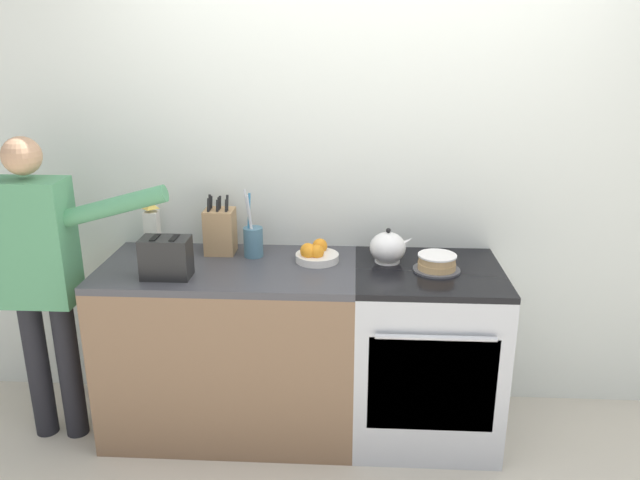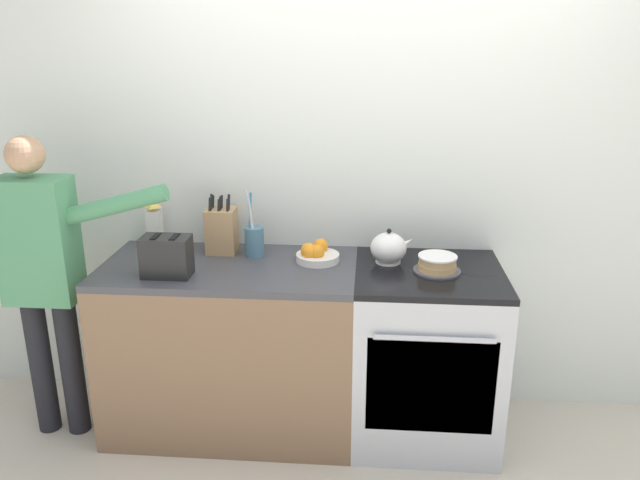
# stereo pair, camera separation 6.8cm
# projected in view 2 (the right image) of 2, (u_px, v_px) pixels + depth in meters

# --- Properties ---
(ground_plane) EXTENTS (16.00, 16.00, 0.00)m
(ground_plane) POSITION_uv_depth(u_px,v_px,m) (359.00, 467.00, 2.96)
(ground_plane) COLOR beige
(wall_back) EXTENTS (8.00, 0.04, 2.60)m
(wall_back) POSITION_uv_depth(u_px,v_px,m) (367.00, 169.00, 3.19)
(wall_back) COLOR silver
(wall_back) RESTS_ON ground_plane
(counter_cabinet) EXTENTS (1.24, 0.65, 0.89)m
(counter_cabinet) POSITION_uv_depth(u_px,v_px,m) (232.00, 346.00, 3.18)
(counter_cabinet) COLOR brown
(counter_cabinet) RESTS_ON ground_plane
(stove_range) EXTENTS (0.71, 0.68, 0.89)m
(stove_range) POSITION_uv_depth(u_px,v_px,m) (425.00, 354.00, 3.11)
(stove_range) COLOR #B7BABF
(stove_range) RESTS_ON ground_plane
(layer_cake) EXTENTS (0.22, 0.22, 0.08)m
(layer_cake) POSITION_uv_depth(u_px,v_px,m) (437.00, 264.00, 2.94)
(layer_cake) COLOR #4C4C51
(layer_cake) RESTS_ON stove_range
(tea_kettle) EXTENTS (0.22, 0.18, 0.17)m
(tea_kettle) POSITION_uv_depth(u_px,v_px,m) (389.00, 248.00, 3.05)
(tea_kettle) COLOR white
(tea_kettle) RESTS_ON stove_range
(knife_block) EXTENTS (0.15, 0.14, 0.31)m
(knife_block) POSITION_uv_depth(u_px,v_px,m) (222.00, 230.00, 3.19)
(knife_block) COLOR tan
(knife_block) RESTS_ON counter_cabinet
(utensil_crock) EXTENTS (0.10, 0.10, 0.35)m
(utensil_crock) POSITION_uv_depth(u_px,v_px,m) (254.00, 240.00, 3.14)
(utensil_crock) COLOR #477084
(utensil_crock) RESTS_ON counter_cabinet
(fruit_bowl) EXTENTS (0.21, 0.21, 0.10)m
(fruit_bowl) POSITION_uv_depth(u_px,v_px,m) (316.00, 254.00, 3.08)
(fruit_bowl) COLOR silver
(fruit_bowl) RESTS_ON counter_cabinet
(toaster) EXTENTS (0.24, 0.14, 0.19)m
(toaster) POSITION_uv_depth(u_px,v_px,m) (167.00, 256.00, 2.88)
(toaster) COLOR black
(toaster) RESTS_ON counter_cabinet
(milk_carton) EXTENTS (0.07, 0.07, 0.25)m
(milk_carton) POSITION_uv_depth(u_px,v_px,m) (155.00, 225.00, 3.26)
(milk_carton) COLOR white
(milk_carton) RESTS_ON counter_cabinet
(person_baker) EXTENTS (0.90, 0.20, 1.53)m
(person_baker) POSITION_uv_depth(u_px,v_px,m) (43.00, 266.00, 2.97)
(person_baker) COLOR black
(person_baker) RESTS_ON ground_plane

